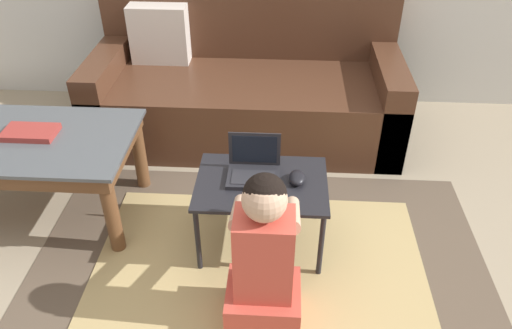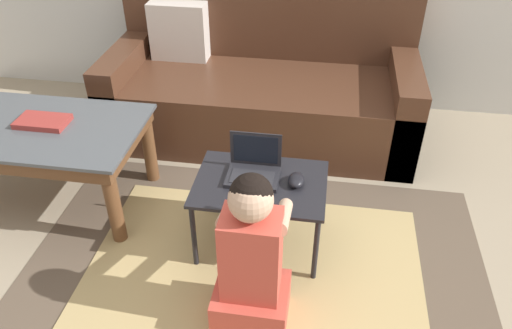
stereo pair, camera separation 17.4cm
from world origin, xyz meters
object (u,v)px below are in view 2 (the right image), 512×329
laptop (254,170)px  computer_mouse (296,180)px  book_on_table (43,122)px  person_seated (251,262)px  laptop_desk (260,189)px  couch (261,86)px  coffee_table (36,137)px

laptop → computer_mouse: laptop is taller
computer_mouse → book_on_table: size_ratio=0.43×
computer_mouse → person_seated: 0.47m
laptop_desk → book_on_table: book_on_table is taller
laptop_desk → person_seated: (0.03, -0.44, -0.00)m
laptop → book_on_table: size_ratio=0.94×
laptop_desk → book_on_table: size_ratio=2.36×
couch → book_on_table: couch is taller
couch → book_on_table: (-0.96, -0.90, 0.18)m
laptop → laptop_desk: bearing=-47.7°
couch → computer_mouse: 1.13m
couch → laptop_desk: size_ratio=3.17×
couch → laptop_desk: bearing=-81.7°
couch → laptop: 1.06m
laptop_desk → laptop: laptop is taller
computer_mouse → person_seated: (-0.13, -0.45, -0.06)m
laptop_desk → laptop: size_ratio=2.51×
book_on_table → laptop_desk: bearing=-9.6°
computer_mouse → book_on_table: book_on_table is taller
couch → laptop_desk: (0.16, -1.09, 0.04)m
laptop_desk → person_seated: size_ratio=0.81×
laptop_desk → computer_mouse: computer_mouse is taller
laptop → computer_mouse: size_ratio=2.19×
computer_mouse → book_on_table: bearing=172.1°
coffee_table → laptop_desk: size_ratio=1.82×
laptop_desk → computer_mouse: bearing=4.8°
couch → laptop: size_ratio=7.94×
coffee_table → person_seated: (1.20, -0.61, -0.06)m
laptop_desk → book_on_table: bearing=170.4°
laptop → person_seated: bearing=-81.8°
couch → person_seated: (0.19, -1.53, 0.03)m
coffee_table → laptop: (1.13, -0.13, 0.02)m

